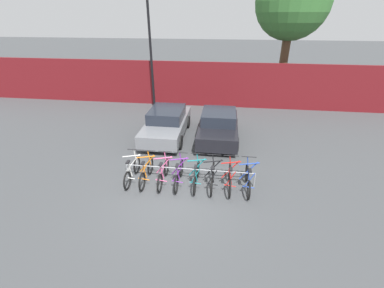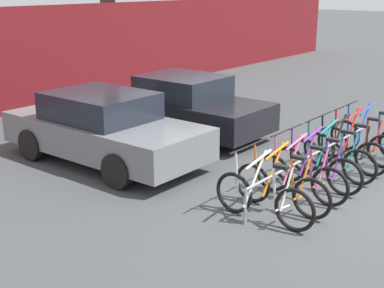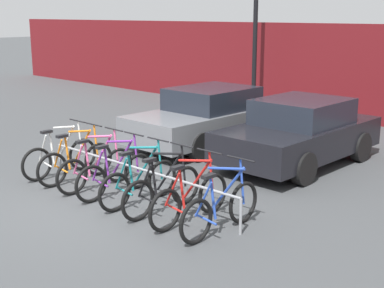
% 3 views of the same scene
% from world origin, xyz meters
% --- Properties ---
extents(ground_plane, '(120.00, 120.00, 0.00)m').
position_xyz_m(ground_plane, '(0.00, 0.00, 0.00)').
color(ground_plane, '#424447').
extents(hoarding_wall, '(36.00, 0.16, 2.84)m').
position_xyz_m(hoarding_wall, '(0.00, 9.50, 1.42)').
color(hoarding_wall, maroon).
rests_on(hoarding_wall, ground).
extents(bike_rack, '(4.70, 0.04, 0.57)m').
position_xyz_m(bike_rack, '(0.32, 0.68, 0.50)').
color(bike_rack, gray).
rests_on(bike_rack, ground).
extents(bicycle_white, '(0.68, 1.71, 1.05)m').
position_xyz_m(bicycle_white, '(-1.76, 0.53, 0.38)').
color(bicycle_white, black).
rests_on(bicycle_white, ground).
extents(bicycle_orange, '(0.68, 1.71, 1.05)m').
position_xyz_m(bicycle_orange, '(-1.23, 0.53, 0.38)').
color(bicycle_orange, black).
rests_on(bicycle_orange, ground).
extents(bicycle_pink, '(0.68, 1.71, 1.05)m').
position_xyz_m(bicycle_pink, '(-0.60, 0.53, 0.38)').
color(bicycle_pink, black).
rests_on(bicycle_pink, ground).
extents(bicycle_purple, '(0.68, 1.71, 1.05)m').
position_xyz_m(bicycle_purple, '(-0.03, 0.53, 0.38)').
color(bicycle_purple, black).
rests_on(bicycle_purple, ground).
extents(bicycle_teal, '(0.68, 1.71, 1.05)m').
position_xyz_m(bicycle_teal, '(0.60, 0.53, 0.38)').
color(bicycle_teal, black).
rests_on(bicycle_teal, ground).
extents(bicycle_black, '(0.68, 1.71, 1.05)m').
position_xyz_m(bicycle_black, '(1.17, 0.53, 0.38)').
color(bicycle_black, black).
rests_on(bicycle_black, ground).
extents(bicycle_red, '(0.68, 1.71, 1.05)m').
position_xyz_m(bicycle_red, '(1.78, 0.53, 0.38)').
color(bicycle_red, black).
rests_on(bicycle_red, ground).
extents(bicycle_blue, '(0.68, 1.71, 1.05)m').
position_xyz_m(bicycle_blue, '(2.40, 0.53, 0.38)').
color(bicycle_blue, black).
rests_on(bicycle_blue, ground).
extents(car_grey, '(1.91, 4.29, 1.40)m').
position_xyz_m(car_grey, '(-1.32, 4.47, 0.69)').
color(car_grey, slate).
rests_on(car_grey, ground).
extents(car_black, '(1.91, 3.92, 1.40)m').
position_xyz_m(car_black, '(1.21, 4.46, 0.69)').
color(car_black, black).
rests_on(car_black, ground).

